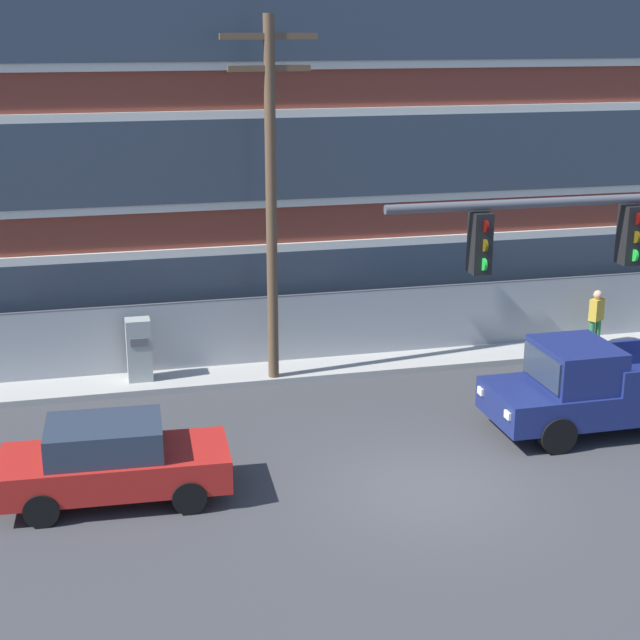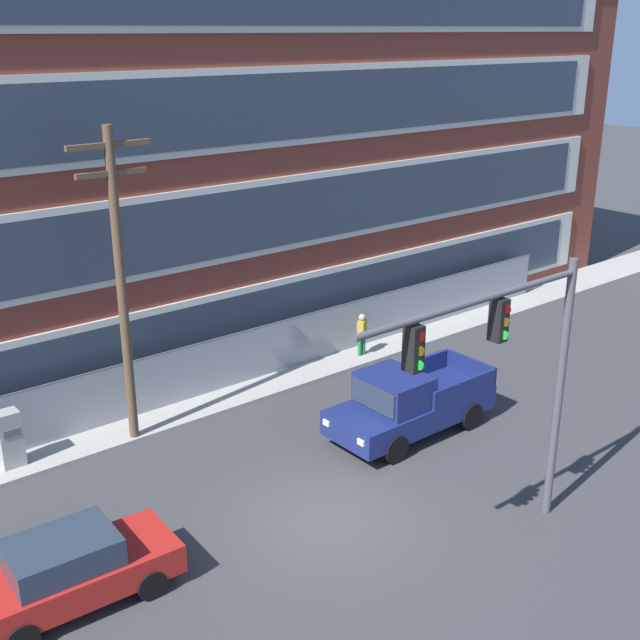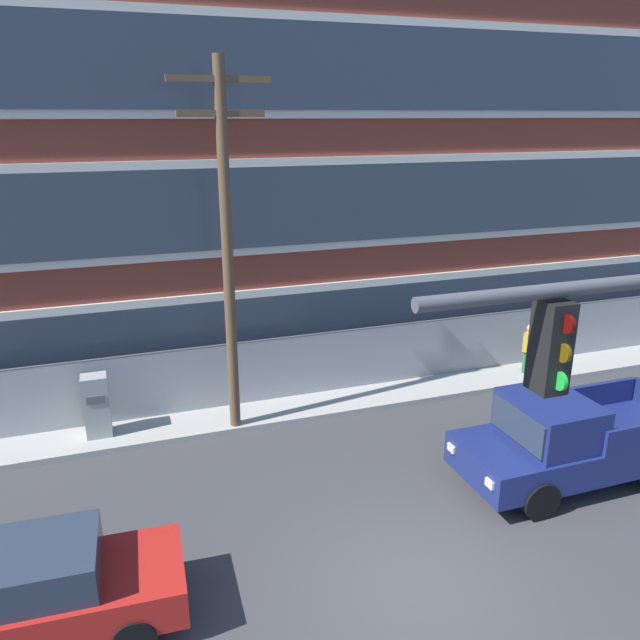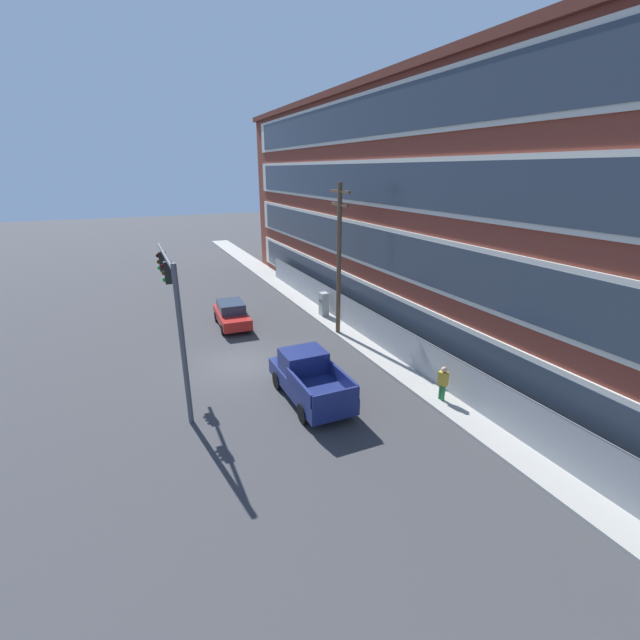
{
  "view_description": "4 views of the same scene",
  "coord_description": "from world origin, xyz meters",
  "px_view_note": "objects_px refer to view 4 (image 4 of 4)",
  "views": [
    {
      "loc": [
        -6.05,
        -16.09,
        8.57
      ],
      "look_at": [
        -1.51,
        2.54,
        2.76
      ],
      "focal_mm": 55.0,
      "sensor_mm": 36.0,
      "label": 1
    },
    {
      "loc": [
        -10.4,
        -12.57,
        11.04
      ],
      "look_at": [
        3.78,
        4.91,
        2.83
      ],
      "focal_mm": 45.0,
      "sensor_mm": 36.0,
      "label": 2
    },
    {
      "loc": [
        -4.33,
        -7.55,
        7.6
      ],
      "look_at": [
        0.13,
        5.38,
        3.07
      ],
      "focal_mm": 35.0,
      "sensor_mm": 36.0,
      "label": 3
    },
    {
      "loc": [
        19.79,
        -4.44,
        9.43
      ],
      "look_at": [
        4.12,
        2.64,
        3.36
      ],
      "focal_mm": 24.0,
      "sensor_mm": 36.0,
      "label": 4
    }
  ],
  "objects_px": {
    "pickup_truck_navy": "(309,379)",
    "utility_pole_near_corner": "(339,255)",
    "pedestrian_near_cabinet": "(443,382)",
    "electrical_cabinet": "(324,305)",
    "sedan_red": "(232,314)",
    "traffic_signal_mast": "(173,299)"
  },
  "relations": [
    {
      "from": "pickup_truck_navy",
      "to": "utility_pole_near_corner",
      "type": "bearing_deg",
      "value": 144.16
    },
    {
      "from": "pickup_truck_navy",
      "to": "pedestrian_near_cabinet",
      "type": "xyz_separation_m",
      "value": [
        2.69,
        4.99,
        0.02
      ]
    },
    {
      "from": "sedan_red",
      "to": "pedestrian_near_cabinet",
      "type": "distance_m",
      "value": 14.39
    },
    {
      "from": "traffic_signal_mast",
      "to": "utility_pole_near_corner",
      "type": "distance_m",
      "value": 10.46
    },
    {
      "from": "sedan_red",
      "to": "traffic_signal_mast",
      "type": "bearing_deg",
      "value": -25.88
    },
    {
      "from": "traffic_signal_mast",
      "to": "sedan_red",
      "type": "distance_m",
      "value": 10.06
    },
    {
      "from": "pickup_truck_navy",
      "to": "utility_pole_near_corner",
      "type": "relative_size",
      "value": 0.59
    },
    {
      "from": "pedestrian_near_cabinet",
      "to": "pickup_truck_navy",
      "type": "bearing_deg",
      "value": -118.34
    },
    {
      "from": "electrical_cabinet",
      "to": "pedestrian_near_cabinet",
      "type": "relative_size",
      "value": 1.01
    },
    {
      "from": "pickup_truck_navy",
      "to": "sedan_red",
      "type": "bearing_deg",
      "value": -175.1
    },
    {
      "from": "utility_pole_near_corner",
      "to": "electrical_cabinet",
      "type": "height_order",
      "value": "utility_pole_near_corner"
    },
    {
      "from": "utility_pole_near_corner",
      "to": "electrical_cabinet",
      "type": "xyz_separation_m",
      "value": [
        -3.24,
        0.56,
        -3.98
      ]
    },
    {
      "from": "traffic_signal_mast",
      "to": "pedestrian_near_cabinet",
      "type": "xyz_separation_m",
      "value": [
        4.74,
        9.96,
        -3.58
      ]
    },
    {
      "from": "sedan_red",
      "to": "utility_pole_near_corner",
      "type": "xyz_separation_m",
      "value": [
        4.12,
        5.47,
        4.04
      ]
    },
    {
      "from": "sedan_red",
      "to": "electrical_cabinet",
      "type": "bearing_deg",
      "value": 81.71
    },
    {
      "from": "utility_pole_near_corner",
      "to": "traffic_signal_mast",
      "type": "bearing_deg",
      "value": -65.84
    },
    {
      "from": "traffic_signal_mast",
      "to": "pedestrian_near_cabinet",
      "type": "distance_m",
      "value": 11.6
    },
    {
      "from": "pickup_truck_navy",
      "to": "electrical_cabinet",
      "type": "relative_size",
      "value": 3.02
    },
    {
      "from": "pickup_truck_navy",
      "to": "pedestrian_near_cabinet",
      "type": "height_order",
      "value": "pickup_truck_navy"
    },
    {
      "from": "utility_pole_near_corner",
      "to": "sedan_red",
      "type": "bearing_deg",
      "value": -126.98
    },
    {
      "from": "pickup_truck_navy",
      "to": "pedestrian_near_cabinet",
      "type": "relative_size",
      "value": 3.06
    },
    {
      "from": "electrical_cabinet",
      "to": "pedestrian_near_cabinet",
      "type": "xyz_separation_m",
      "value": [
        12.26,
        -0.14,
        0.12
      ]
    }
  ]
}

